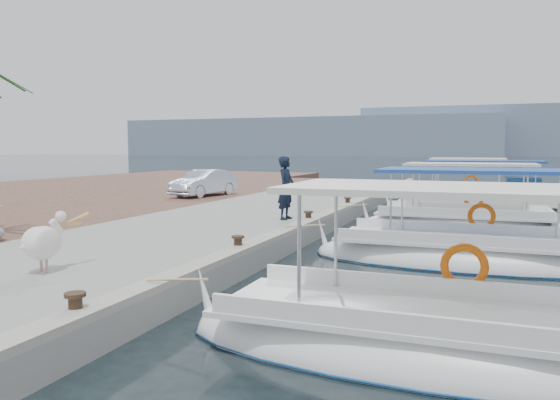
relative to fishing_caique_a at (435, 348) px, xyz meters
The scene contains 13 objects.
ground 8.06m from the fishing_caique_a, 120.30° to the left, with size 400.00×400.00×0.00m, color black.
concrete_quay 13.89m from the fishing_caique_a, 120.58° to the left, with size 6.00×40.00×0.50m, color gray.
quay_curb 12.71m from the fishing_caique_a, 109.72° to the left, with size 0.44×40.00×0.12m, color #9D998B.
cobblestone_strip 16.99m from the fishing_caique_a, 135.26° to the left, with size 4.00×40.00×0.50m, color #51332B.
fishing_caique_a is the anchor object (origin of this frame).
fishing_caique_b 6.29m from the fishing_caique_a, 88.28° to the left, with size 7.34×2.51×2.83m.
fishing_caique_c 11.66m from the fishing_caique_a, 90.52° to the left, with size 6.75×2.37×2.83m.
fishing_caique_d 16.17m from the fishing_caique_a, 88.70° to the left, with size 7.48×2.43×2.83m.
fishing_caique_e 22.19m from the fishing_caique_a, 91.17° to the left, with size 6.05×2.37×2.83m.
mooring_bollards 9.56m from the fishing_caique_a, 117.57° to the left, with size 0.28×20.28×0.33m.
pelican 6.84m from the fishing_caique_a, behind, with size 0.63×1.38×1.07m.
fisherman 10.28m from the fishing_caique_a, 120.92° to the left, with size 0.72×0.47×1.97m, color black.
parked_car 19.38m from the fishing_caique_a, 127.30° to the left, with size 1.30×3.73×1.23m, color silver.
Camera 1 is at (4.60, -14.06, 2.69)m, focal length 35.00 mm.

